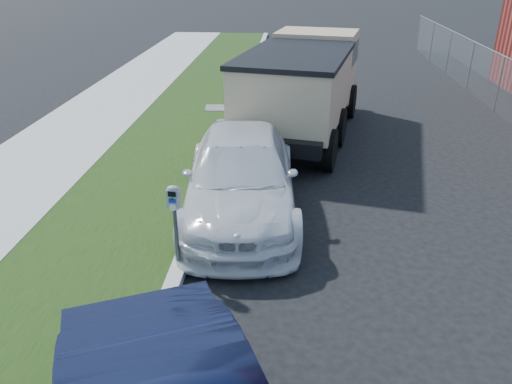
{
  "coord_description": "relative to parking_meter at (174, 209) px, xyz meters",
  "views": [
    {
      "loc": [
        -0.84,
        -6.86,
        4.75
      ],
      "look_at": [
        -1.4,
        1.0,
        1.0
      ],
      "focal_mm": 35.0,
      "sensor_mm": 36.0,
      "label": 1
    }
  ],
  "objects": [
    {
      "name": "ground",
      "position": [
        2.6,
        0.07,
        -1.18
      ],
      "size": [
        120.0,
        120.0,
        0.0
      ],
      "primitive_type": "plane",
      "color": "black",
      "rests_on": "ground"
    },
    {
      "name": "parking_meter",
      "position": [
        0.0,
        0.0,
        0.0
      ],
      "size": [
        0.21,
        0.15,
        1.44
      ],
      "rotation": [
        0.0,
        0.0,
        -0.09
      ],
      "color": "#3F4247",
      "rests_on": "ground"
    },
    {
      "name": "white_wagon",
      "position": [
        0.82,
        2.32,
        -0.4
      ],
      "size": [
        2.55,
        5.48,
        1.55
      ],
      "primitive_type": "imported",
      "rotation": [
        0.0,
        0.0,
        0.07
      ],
      "color": "silver",
      "rests_on": "ground"
    },
    {
      "name": "dump_truck",
      "position": [
        2.1,
        7.45,
        0.3
      ],
      "size": [
        3.82,
        7.04,
        2.62
      ],
      "rotation": [
        0.0,
        0.0,
        -0.21
      ],
      "color": "black",
      "rests_on": "ground"
    },
    {
      "name": "streetside",
      "position": [
        -2.97,
        2.07,
        -1.11
      ],
      "size": [
        6.12,
        50.0,
        0.15
      ],
      "color": "#989890",
      "rests_on": "ground"
    }
  ]
}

